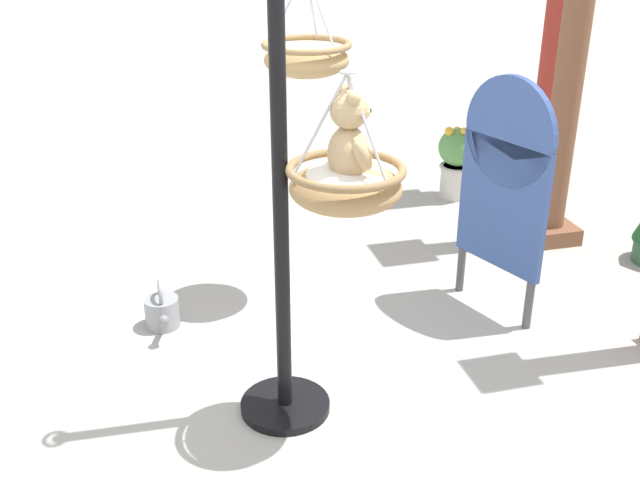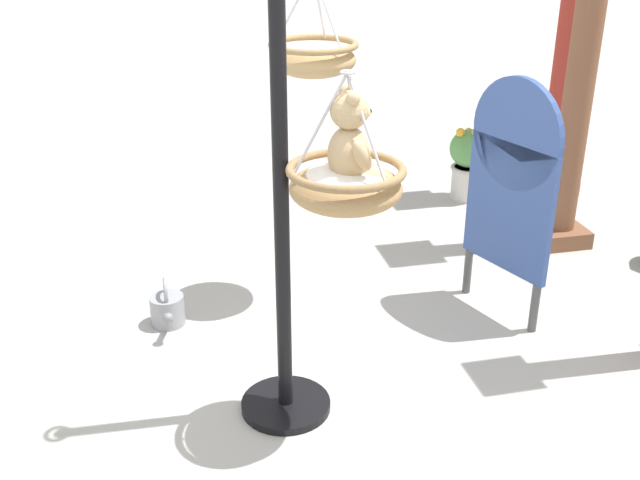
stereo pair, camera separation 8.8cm
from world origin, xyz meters
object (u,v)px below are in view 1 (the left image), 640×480
(hanging_basket_with_teddy, at_px, (346,184))
(display_sign_board, at_px, (505,177))
(hanging_basket_left_high, at_px, (307,57))
(watering_can, at_px, (162,311))
(teddy_bear, at_px, (351,143))
(greenhouse_pillar_right, at_px, (571,66))
(display_pole_central, at_px, (282,263))
(potted_plant_tall_leafy, at_px, (458,159))
(greenhouse_pillar_far_back, at_px, (557,25))

(hanging_basket_with_teddy, bearing_deg, display_sign_board, 124.34)
(hanging_basket_left_high, relative_size, watering_can, 1.64)
(teddy_bear, bearing_deg, greenhouse_pillar_right, 129.01)
(hanging_basket_left_high, bearing_deg, display_sign_board, 64.91)
(display_pole_central, bearing_deg, display_sign_board, 114.69)
(display_pole_central, relative_size, hanging_basket_left_high, 4.42)
(hanging_basket_left_high, distance_m, greenhouse_pillar_right, 1.94)
(watering_can, bearing_deg, hanging_basket_left_high, 102.33)
(greenhouse_pillar_right, bearing_deg, hanging_basket_left_high, -79.76)
(potted_plant_tall_leafy, bearing_deg, hanging_basket_left_high, -50.58)
(teddy_bear, height_order, potted_plant_tall_leafy, teddy_bear)
(hanging_basket_with_teddy, height_order, hanging_basket_left_high, hanging_basket_left_high)
(potted_plant_tall_leafy, xyz_separation_m, display_sign_board, (1.78, -0.54, 0.52))
(hanging_basket_with_teddy, relative_size, display_sign_board, 0.41)
(display_pole_central, xyz_separation_m, greenhouse_pillar_right, (-1.49, 2.29, 0.47))
(hanging_basket_left_high, height_order, watering_can, hanging_basket_left_high)
(display_sign_board, height_order, watering_can, display_sign_board)
(teddy_bear, distance_m, greenhouse_pillar_right, 2.60)
(greenhouse_pillar_right, bearing_deg, hanging_basket_with_teddy, -51.28)
(greenhouse_pillar_far_back, height_order, watering_can, greenhouse_pillar_far_back)
(teddy_bear, height_order, watering_can, teddy_bear)
(teddy_bear, relative_size, display_sign_board, 0.28)
(hanging_basket_with_teddy, xyz_separation_m, watering_can, (-1.09, -0.78, -1.11))
(potted_plant_tall_leafy, distance_m, display_sign_board, 1.94)
(display_sign_board, relative_size, watering_can, 4.09)
(display_pole_central, distance_m, watering_can, 1.29)
(potted_plant_tall_leafy, relative_size, display_sign_board, 0.43)
(watering_can, bearing_deg, teddy_bear, 36.17)
(watering_can, bearing_deg, display_sign_board, 81.80)
(hanging_basket_with_teddy, height_order, potted_plant_tall_leafy, hanging_basket_with_teddy)
(display_pole_central, height_order, watering_can, display_pole_central)
(teddy_bear, xyz_separation_m, potted_plant_tall_leafy, (-2.59, 1.71, -1.06))
(display_pole_central, distance_m, display_sign_board, 1.58)
(hanging_basket_with_teddy, bearing_deg, greenhouse_pillar_far_back, 136.23)
(teddy_bear, distance_m, watering_can, 1.87)
(display_sign_board, bearing_deg, hanging_basket_with_teddy, -55.66)
(potted_plant_tall_leafy, height_order, display_sign_board, display_sign_board)
(hanging_basket_with_teddy, distance_m, hanging_basket_left_high, 1.33)
(teddy_bear, bearing_deg, hanging_basket_left_high, 174.37)
(greenhouse_pillar_far_back, xyz_separation_m, potted_plant_tall_leafy, (0.00, -0.76, -1.04))
(greenhouse_pillar_right, xyz_separation_m, greenhouse_pillar_far_back, (-0.96, 0.45, 0.10))
(watering_can, bearing_deg, display_pole_central, 29.23)
(teddy_bear, xyz_separation_m, display_sign_board, (-0.81, 1.16, -0.54))
(display_pole_central, bearing_deg, greenhouse_pillar_far_back, 131.79)
(hanging_basket_with_teddy, distance_m, watering_can, 1.74)
(hanging_basket_left_high, distance_m, potted_plant_tall_leafy, 2.35)
(greenhouse_pillar_far_back, relative_size, potted_plant_tall_leafy, 4.58)
(greenhouse_pillar_far_back, height_order, potted_plant_tall_leafy, greenhouse_pillar_far_back)
(greenhouse_pillar_far_back, bearing_deg, display_sign_board, -36.10)
(teddy_bear, height_order, hanging_basket_left_high, hanging_basket_left_high)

